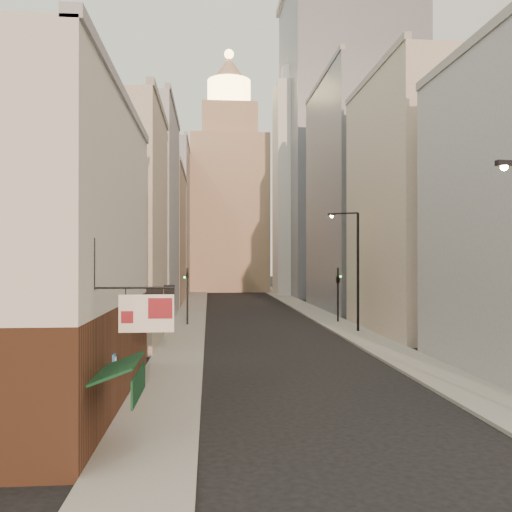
{
  "coord_description": "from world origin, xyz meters",
  "views": [
    {
      "loc": [
        -4.68,
        -13.81,
        5.72
      ],
      "look_at": [
        -2.07,
        17.9,
        5.92
      ],
      "focal_mm": 40.0,
      "sensor_mm": 36.0,
      "label": 1
    }
  ],
  "objects_px": {
    "white_tower": "(299,181)",
    "traffic_light_right": "(338,281)",
    "traffic_light_left": "(187,283)",
    "clock_tower": "(229,196)",
    "streetlamp_mid": "(355,264)"
  },
  "relations": [
    {
      "from": "white_tower",
      "to": "traffic_light_right",
      "type": "xyz_separation_m",
      "value": [
        -3.12,
        -41.35,
        -14.81
      ]
    },
    {
      "from": "traffic_light_left",
      "to": "traffic_light_right",
      "type": "xyz_separation_m",
      "value": [
        13.42,
        1.09,
        0.12
      ]
    },
    {
      "from": "clock_tower",
      "to": "streetlamp_mid",
      "type": "height_order",
      "value": "clock_tower"
    },
    {
      "from": "streetlamp_mid",
      "to": "traffic_light_left",
      "type": "height_order",
      "value": "streetlamp_mid"
    },
    {
      "from": "white_tower",
      "to": "traffic_light_left",
      "type": "xyz_separation_m",
      "value": [
        -16.54,
        -42.45,
        -14.93
      ]
    },
    {
      "from": "clock_tower",
      "to": "streetlamp_mid",
      "type": "bearing_deg",
      "value": -82.91
    },
    {
      "from": "traffic_light_left",
      "to": "streetlamp_mid",
      "type": "bearing_deg",
      "value": 177.7
    },
    {
      "from": "traffic_light_right",
      "to": "white_tower",
      "type": "bearing_deg",
      "value": -78.68
    },
    {
      "from": "white_tower",
      "to": "traffic_light_left",
      "type": "distance_m",
      "value": 47.94
    },
    {
      "from": "white_tower",
      "to": "traffic_light_left",
      "type": "height_order",
      "value": "white_tower"
    },
    {
      "from": "traffic_light_right",
      "to": "streetlamp_mid",
      "type": "bearing_deg",
      "value": 104.17
    },
    {
      "from": "streetlamp_mid",
      "to": "traffic_light_right",
      "type": "bearing_deg",
      "value": 112.69
    },
    {
      "from": "white_tower",
      "to": "traffic_light_right",
      "type": "relative_size",
      "value": 8.3
    },
    {
      "from": "white_tower",
      "to": "streetlamp_mid",
      "type": "bearing_deg",
      "value": -93.93
    },
    {
      "from": "traffic_light_left",
      "to": "traffic_light_right",
      "type": "relative_size",
      "value": 1.0
    }
  ]
}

